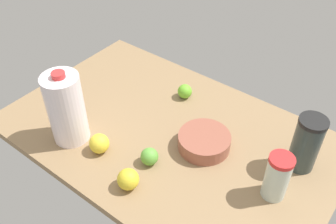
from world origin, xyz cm
name	(u,v)px	position (x,y,z in cm)	size (l,w,h in cm)	color
countertop	(168,135)	(0.00, 0.00, 1.50)	(120.00, 76.00, 3.00)	#91734E
mixing_bowl	(204,141)	(14.37, 2.00, 5.68)	(18.32, 18.32, 5.35)	#9B5542
shaker_bottle	(306,144)	(44.31, 14.58, 13.17)	(9.12, 9.12, 20.27)	#313C3A
tumbler_cup	(277,177)	(42.41, -1.76, 11.21)	(7.61, 7.61, 16.33)	silver
milk_jug	(66,108)	(-26.34, -22.67, 16.25)	(12.73, 12.73, 28.06)	white
lime_loose	(149,157)	(3.98, -15.29, 6.01)	(6.03, 6.03, 6.03)	#60AB3D
lemon_beside_bowl	(128,179)	(5.09, -26.98, 6.49)	(6.99, 6.99, 6.99)	yellow
lemon_near_front	(99,143)	(-13.20, -21.51, 6.49)	(6.98, 6.98, 6.98)	yellow
lime_by_jug	(185,91)	(-7.36, 20.69, 5.91)	(5.82, 5.82, 5.82)	#6BBC2E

